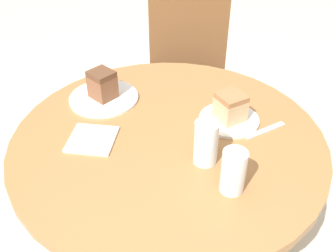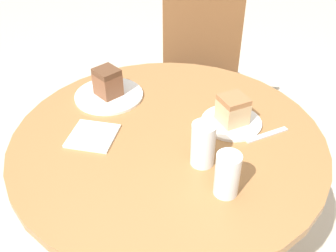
{
  "view_description": "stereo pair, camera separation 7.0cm",
  "coord_description": "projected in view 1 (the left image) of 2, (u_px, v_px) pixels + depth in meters",
  "views": [
    {
      "loc": [
        0.14,
        -0.95,
        1.53
      ],
      "look_at": [
        0.0,
        0.0,
        0.81
      ],
      "focal_mm": 42.0,
      "sensor_mm": 36.0,
      "label": 1
    },
    {
      "loc": [
        0.21,
        -0.94,
        1.53
      ],
      "look_at": [
        0.0,
        0.0,
        0.81
      ],
      "focal_mm": 42.0,
      "sensor_mm": 36.0,
      "label": 2
    }
  ],
  "objects": [
    {
      "name": "table",
      "position": [
        168.0,
        183.0,
        1.35
      ],
      "size": [
        0.98,
        0.98,
        0.77
      ],
      "color": "#9E6B3D",
      "rests_on": "ground_plane"
    },
    {
      "name": "chair",
      "position": [
        185.0,
        80.0,
        2.08
      ],
      "size": [
        0.45,
        0.46,
        0.88
      ],
      "rotation": [
        0.0,
        0.0,
        0.03
      ],
      "color": "brown",
      "rests_on": "ground_plane"
    },
    {
      "name": "plate_near",
      "position": [
        229.0,
        120.0,
        1.28
      ],
      "size": [
        0.2,
        0.2,
        0.01
      ],
      "color": "white",
      "rests_on": "table"
    },
    {
      "name": "plate_far",
      "position": [
        104.0,
        98.0,
        1.39
      ],
      "size": [
        0.24,
        0.24,
        0.01
      ],
      "color": "white",
      "rests_on": "table"
    },
    {
      "name": "cake_slice_near",
      "position": [
        230.0,
        107.0,
        1.25
      ],
      "size": [
        0.12,
        0.12,
        0.09
      ],
      "rotation": [
        0.0,
        0.0,
        2.23
      ],
      "color": "tan",
      "rests_on": "plate_near"
    },
    {
      "name": "cake_slice_far",
      "position": [
        102.0,
        85.0,
        1.36
      ],
      "size": [
        0.11,
        0.11,
        0.1
      ],
      "rotation": [
        0.0,
        0.0,
        4.1
      ],
      "color": "brown",
      "rests_on": "plate_far"
    },
    {
      "name": "glass_lemonade",
      "position": [
        206.0,
        145.0,
        1.1
      ],
      "size": [
        0.07,
        0.07,
        0.13
      ],
      "color": "silver",
      "rests_on": "table"
    },
    {
      "name": "glass_water",
      "position": [
        233.0,
        173.0,
        1.01
      ],
      "size": [
        0.06,
        0.06,
        0.13
      ],
      "color": "silver",
      "rests_on": "table"
    },
    {
      "name": "napkin_stack",
      "position": [
        92.0,
        139.0,
        1.2
      ],
      "size": [
        0.14,
        0.14,
        0.01
      ],
      "rotation": [
        0.0,
        0.0,
        0.01
      ],
      "color": "white",
      "rests_on": "table"
    },
    {
      "name": "fork",
      "position": [
        265.0,
        130.0,
        1.24
      ],
      "size": [
        0.13,
        0.11,
        0.0
      ],
      "rotation": [
        0.0,
        0.0,
        0.67
      ],
      "color": "silver",
      "rests_on": "table"
    }
  ]
}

